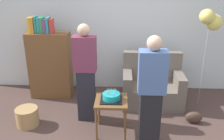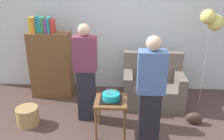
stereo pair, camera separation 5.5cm
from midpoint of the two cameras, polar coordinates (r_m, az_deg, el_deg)
The scene contains 10 objects.
wall_back at distance 5.00m, azimuth 2.78°, elevation 10.38°, with size 6.00×0.10×2.70m, color silver.
couch at distance 4.65m, azimuth 9.86°, elevation -3.90°, with size 1.10×0.70×0.96m.
bookshelf at distance 4.92m, azimuth -13.80°, elevation 1.66°, with size 0.80×0.36×1.60m.
side_table at distance 3.68m, azimuth 0.20°, elevation -8.18°, with size 0.48×0.48×0.57m.
birthday_cake at distance 3.61m, azimuth 0.21°, elevation -6.30°, with size 0.32×0.32×0.17m.
person_blowing_candles at distance 3.92m, azimuth -5.79°, elevation -0.72°, with size 0.36×0.22×1.63m.
person_holding_cake at distance 3.24m, azimuth 9.49°, elevation -5.86°, with size 0.36×0.22×1.63m.
wicker_basket at distance 4.27m, azimuth -18.83°, elevation -10.19°, with size 0.36×0.36×0.30m, color #A88451.
handbag at distance 4.31m, azimuth 19.10°, elevation -10.62°, with size 0.28×0.14×0.20m, color #473328.
balloon_bunch at distance 4.44m, azimuth 22.83°, elevation 10.72°, with size 0.41×0.32×1.79m.
Camera 2 is at (0.08, -2.85, 2.30)m, focal length 38.95 mm.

